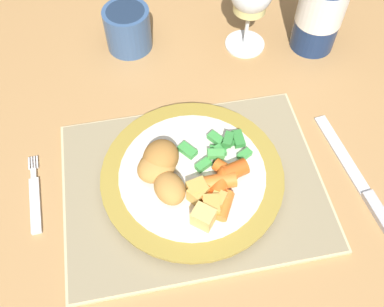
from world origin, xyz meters
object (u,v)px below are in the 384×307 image
object	(u,v)px
table_knife	(360,182)
drinking_cup	(128,28)
dinner_plate	(193,176)
dining_table	(182,161)
fork	(35,199)

from	to	relation	value
table_knife	drinking_cup	distance (m)	0.46
dinner_plate	table_knife	bearing A→B (deg)	-11.37
dining_table	dinner_plate	xyz separation A→B (m)	(0.00, -0.10, 0.11)
fork	dinner_plate	bearing A→B (deg)	-3.42
dining_table	table_knife	distance (m)	0.30
table_knife	drinking_cup	bearing A→B (deg)	130.03
dinner_plate	fork	size ratio (longest dim) A/B	2.04
dinner_plate	fork	bearing A→B (deg)	176.58
dinner_plate	fork	world-z (taller)	dinner_plate
dining_table	dinner_plate	bearing A→B (deg)	-89.07
dinner_plate	fork	distance (m)	0.23
dining_table	fork	size ratio (longest dim) A/B	9.04
dinner_plate	drinking_cup	xyz separation A→B (m)	(-0.06, 0.31, 0.02)
dinner_plate	fork	xyz separation A→B (m)	(-0.23, 0.01, -0.01)
dinner_plate	drinking_cup	world-z (taller)	drinking_cup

